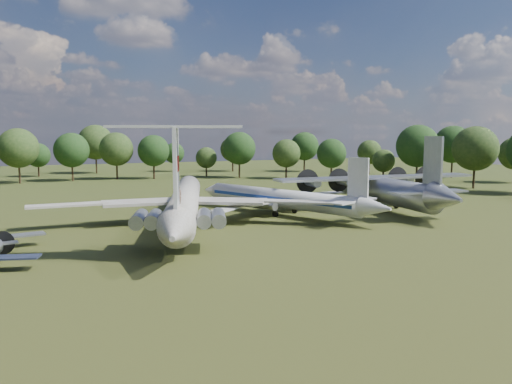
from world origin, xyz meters
name	(u,v)px	position (x,y,z in m)	size (l,w,h in m)	color
ground	(191,230)	(0.00, 0.00, 0.00)	(300.00, 300.00, 0.00)	#294316
il62_airliner	(185,207)	(-0.08, 3.13, 2.68)	(41.99, 54.59, 5.35)	#B8B8B3
tu104_jet	(281,202)	(16.56, 7.09, 2.02)	(30.26, 40.35, 4.04)	silver
an12_transport	(380,193)	(35.02, 6.41, 2.70)	(36.76, 41.09, 5.41)	#93969A
person_on_il62	(178,195)	(-4.43, -11.22, 6.30)	(0.69, 0.45, 1.88)	#875D44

